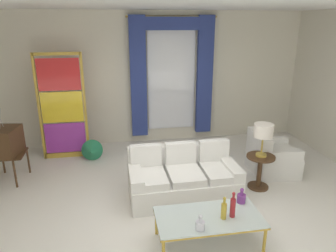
# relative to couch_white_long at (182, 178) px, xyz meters

# --- Properties ---
(ground_plane) EXTENTS (16.00, 16.00, 0.00)m
(ground_plane) POSITION_rel_couch_white_long_xyz_m (-0.22, -0.40, -0.30)
(ground_plane) COLOR white
(wall_rear) EXTENTS (8.00, 0.12, 3.00)m
(wall_rear) POSITION_rel_couch_white_long_xyz_m (-0.22, 2.66, 1.20)
(wall_rear) COLOR silver
(wall_rear) RESTS_ON ground
(ceiling_slab) EXTENTS (8.00, 7.60, 0.04)m
(ceiling_slab) POSITION_rel_couch_white_long_xyz_m (-0.22, 0.40, 2.72)
(ceiling_slab) COLOR white
(curtained_window) EXTENTS (2.00, 0.17, 2.70)m
(curtained_window) POSITION_rel_couch_white_long_xyz_m (0.28, 2.50, 1.44)
(curtained_window) COLOR white
(curtained_window) RESTS_ON ground
(couch_white_long) EXTENTS (1.77, 0.95, 0.86)m
(couch_white_long) POSITION_rel_couch_white_long_xyz_m (0.00, 0.00, 0.00)
(couch_white_long) COLOR white
(couch_white_long) RESTS_ON ground
(coffee_table) EXTENTS (1.35, 0.68, 0.41)m
(coffee_table) POSITION_rel_couch_white_long_xyz_m (0.06, -1.27, 0.07)
(coffee_table) COLOR silver
(coffee_table) RESTS_ON ground
(bottle_blue_decanter) EXTENTS (0.07, 0.07, 0.31)m
(bottle_blue_decanter) POSITION_rel_couch_white_long_xyz_m (0.23, -1.34, 0.23)
(bottle_blue_decanter) COLOR gold
(bottle_blue_decanter) RESTS_ON coffee_table
(bottle_crystal_tall) EXTENTS (0.07, 0.07, 0.35)m
(bottle_crystal_tall) POSITION_rel_couch_white_long_xyz_m (0.35, -1.32, 0.25)
(bottle_crystal_tall) COLOR maroon
(bottle_crystal_tall) RESTS_ON coffee_table
(bottle_amber_squat) EXTENTS (0.11, 0.11, 0.20)m
(bottle_amber_squat) POSITION_rel_couch_white_long_xyz_m (-0.12, -1.50, 0.17)
(bottle_amber_squat) COLOR silver
(bottle_amber_squat) RESTS_ON coffee_table
(bottle_ruby_flask) EXTENTS (0.12, 0.12, 0.22)m
(bottle_ruby_flask) POSITION_rel_couch_white_long_xyz_m (0.59, -1.03, 0.18)
(bottle_ruby_flask) COLOR #753384
(bottle_ruby_flask) RESTS_ON coffee_table
(vintage_tv) EXTENTS (0.62, 0.66, 1.35)m
(vintage_tv) POSITION_rel_couch_white_long_xyz_m (-3.00, 1.03, 0.42)
(vintage_tv) COLOR #472D19
(vintage_tv) RESTS_ON ground
(armchair_white) EXTENTS (0.89, 0.88, 0.80)m
(armchair_white) POSITION_rel_couch_white_long_xyz_m (1.82, 0.51, -0.02)
(armchair_white) COLOR white
(armchair_white) RESTS_ON ground
(stained_glass_divider) EXTENTS (0.95, 0.05, 2.20)m
(stained_glass_divider) POSITION_rel_couch_white_long_xyz_m (-2.10, 1.91, 0.75)
(stained_glass_divider) COLOR gold
(stained_glass_divider) RESTS_ON ground
(peacock_figurine) EXTENTS (0.44, 0.60, 0.50)m
(peacock_figurine) POSITION_rel_couch_white_long_xyz_m (-1.56, 1.60, -0.08)
(peacock_figurine) COLOR beige
(peacock_figurine) RESTS_ON ground
(round_side_table) EXTENTS (0.48, 0.48, 0.59)m
(round_side_table) POSITION_rel_couch_white_long_xyz_m (1.36, -0.01, 0.05)
(round_side_table) COLOR #472D19
(round_side_table) RESTS_ON ground
(table_lamp_brass) EXTENTS (0.32, 0.32, 0.57)m
(table_lamp_brass) POSITION_rel_couch_white_long_xyz_m (1.36, -0.01, 0.72)
(table_lamp_brass) COLOR #B29338
(table_lamp_brass) RESTS_ON round_side_table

